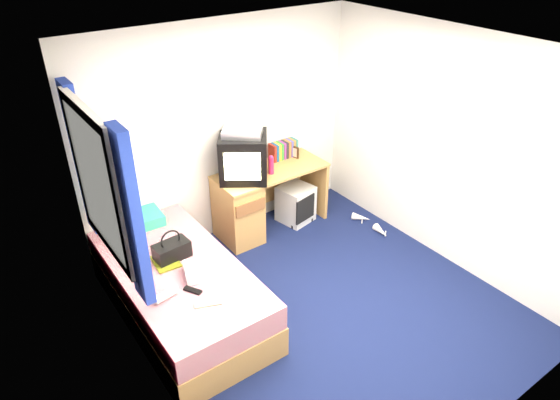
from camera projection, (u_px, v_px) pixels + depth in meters
ground at (320, 306)px, 4.77m from camera, size 3.40×3.40×0.00m
room_shell at (327, 171)px, 4.03m from camera, size 3.40×3.40×3.40m
bed at (180, 290)px, 4.57m from camera, size 1.01×2.00×0.54m
pillow at (136, 221)px, 4.96m from camera, size 0.52×0.35×0.11m
desk at (250, 203)px, 5.64m from camera, size 1.30×0.55×0.75m
storage_cube at (296, 204)px, 5.98m from camera, size 0.42×0.42×0.45m
crt_tv at (243, 157)px, 5.31m from camera, size 0.67×0.67×0.50m
vcr at (242, 132)px, 5.16m from camera, size 0.49×0.48×0.08m
book_row at (283, 150)px, 5.82m from camera, size 0.34×0.13×0.20m
picture_frame at (294, 152)px, 5.84m from camera, size 0.05×0.12×0.14m
pink_water_bottle at (271, 166)px, 5.47m from camera, size 0.06×0.06×0.19m
aerosol_can at (257, 167)px, 5.48m from camera, size 0.05×0.05×0.16m
handbag at (172, 250)px, 4.49m from camera, size 0.33×0.20×0.30m
towel at (202, 270)px, 4.31m from camera, size 0.36×0.33×0.10m
magazine at (166, 262)px, 4.48m from camera, size 0.23×0.29×0.01m
water_bottle at (166, 295)px, 4.05m from camera, size 0.21×0.10×0.07m
colour_swatch_fan at (208, 304)px, 4.00m from camera, size 0.23×0.14×0.01m
remote_control at (193, 290)px, 4.14m from camera, size 0.12×0.16×0.02m
window_assembly at (102, 185)px, 3.90m from camera, size 0.11×1.42×1.40m
white_heels at (371, 224)px, 5.93m from camera, size 0.19×0.58×0.09m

